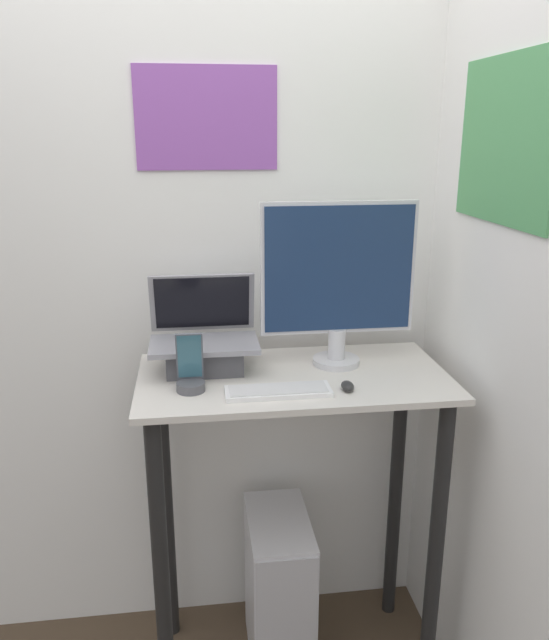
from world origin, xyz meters
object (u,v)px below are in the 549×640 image
Objects in this scene: keyboard at (278,391)px; computer_tower at (279,591)px; cell_phone at (190,375)px; laptop at (204,345)px; monitor at (338,282)px; mouse at (348,386)px.

computer_tower is (0.03, 0.16, -0.83)m from keyboard.
cell_phone is 0.91m from computer_tower.
laptop reaches higher than computer_tower.
keyboard is (0.20, -0.22, -0.07)m from laptop.
computer_tower is at bearing 80.92° from keyboard.
monitor is 2.98× the size of cell_phone.
laptop is 0.47m from mouse.
monitor is at bearing 16.13° from computer_tower.
laptop is 5.71× the size of mouse.
mouse is (0.41, -0.22, -0.07)m from laptop.
mouse is at bearing -0.72° from keyboard.
monitor is at bearing 44.43° from keyboard.
cell_phone reaches higher than mouse.
monitor is at bearing 85.95° from mouse.
cell_phone is (-0.47, -0.15, -0.23)m from monitor.
mouse is 0.46m from cell_phone.
monitor is 1.71× the size of keyboard.
cell_phone is (-0.04, -0.16, -0.03)m from laptop.
monitor reaches higher than cell_phone.
mouse is at bearing -7.82° from cell_phone.
mouse reaches higher than computer_tower.
laptop is 0.59× the size of computer_tower.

